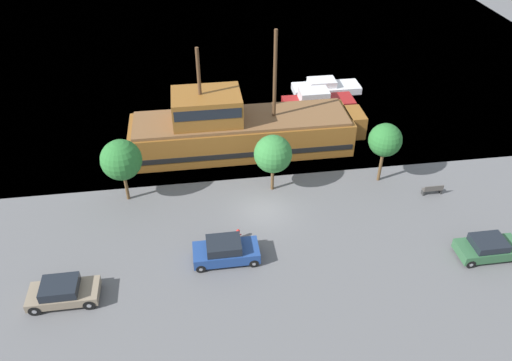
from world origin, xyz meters
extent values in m
plane|color=#5B5B5E|center=(0.00, 0.00, 0.00)|extent=(160.00, 160.00, 0.00)
plane|color=teal|center=(0.00, 44.00, 0.00)|extent=(80.00, 80.00, 0.00)
cube|color=brown|center=(-0.70, 8.27, 1.42)|extent=(18.27, 4.85, 2.83)
cube|color=black|center=(-0.70, 8.27, 0.99)|extent=(17.90, 4.93, 0.45)
cube|color=brown|center=(9.03, 8.27, 1.84)|extent=(1.40, 2.67, 1.98)
cube|color=brown|center=(-0.70, 8.27, 2.96)|extent=(17.54, 4.46, 0.25)
cube|color=brown|center=(-3.44, 8.27, 4.25)|extent=(5.48, 3.88, 2.34)
cube|color=black|center=(-3.44, 8.27, 4.60)|extent=(5.21, 3.94, 0.84)
cylinder|color=#4C331E|center=(2.04, 8.27, 6.69)|extent=(0.28, 0.28, 7.23)
cylinder|color=#4C331E|center=(-3.90, 8.27, 6.15)|extent=(0.28, 0.28, 6.14)
cube|color=maroon|center=(7.61, 14.77, 0.41)|extent=(6.89, 2.54, 0.82)
cube|color=silver|center=(7.09, 14.77, 1.34)|extent=(2.76, 1.99, 1.03)
cube|color=black|center=(7.92, 14.77, 1.34)|extent=(0.12, 1.78, 0.82)
cube|color=silver|center=(9.21, 17.92, 0.35)|extent=(6.87, 2.41, 0.70)
cube|color=silver|center=(8.69, 17.92, 1.04)|extent=(2.75, 1.88, 0.67)
cube|color=black|center=(9.52, 17.92, 1.04)|extent=(0.12, 1.69, 0.54)
cube|color=#2D5B38|center=(13.53, -6.62, 0.56)|extent=(4.00, 1.87, 0.65)
cube|color=black|center=(13.41, -6.62, 1.14)|extent=(2.08, 1.68, 0.51)
cylinder|color=black|center=(15.10, -5.77, 0.31)|extent=(0.62, 0.22, 0.62)
cylinder|color=gray|center=(15.10, -5.77, 0.31)|extent=(0.24, 0.25, 0.24)
cylinder|color=black|center=(11.97, -7.46, 0.31)|extent=(0.62, 0.22, 0.62)
cylinder|color=gray|center=(11.97, -7.46, 0.31)|extent=(0.24, 0.25, 0.24)
cylinder|color=black|center=(11.97, -5.77, 0.31)|extent=(0.62, 0.22, 0.62)
cylinder|color=gray|center=(11.97, -5.77, 0.31)|extent=(0.24, 0.25, 0.24)
cube|color=#7F705B|center=(-12.92, -6.58, 0.54)|extent=(4.03, 1.90, 0.55)
cube|color=black|center=(-13.04, -6.58, 1.12)|extent=(2.10, 1.71, 0.59)
cylinder|color=black|center=(-11.41, -7.44, 0.36)|extent=(0.72, 0.22, 0.72)
cylinder|color=gray|center=(-11.41, -7.44, 0.36)|extent=(0.27, 0.25, 0.27)
cylinder|color=black|center=(-11.41, -5.72, 0.36)|extent=(0.72, 0.22, 0.72)
cylinder|color=gray|center=(-11.41, -5.72, 0.36)|extent=(0.27, 0.25, 0.27)
cylinder|color=black|center=(-14.44, -7.44, 0.36)|extent=(0.72, 0.22, 0.72)
cylinder|color=gray|center=(-14.44, -7.44, 0.36)|extent=(0.27, 0.25, 0.27)
cylinder|color=black|center=(-14.44, -5.72, 0.36)|extent=(0.72, 0.22, 0.72)
cylinder|color=gray|center=(-14.44, -5.72, 0.36)|extent=(0.27, 0.25, 0.27)
cube|color=navy|center=(-3.22, -4.60, 0.60)|extent=(4.19, 1.89, 0.74)
cube|color=black|center=(-3.34, -4.60, 1.27)|extent=(2.18, 1.70, 0.61)
cylinder|color=black|center=(-1.55, -5.46, 0.30)|extent=(0.61, 0.22, 0.61)
cylinder|color=gray|center=(-1.55, -5.46, 0.30)|extent=(0.23, 0.25, 0.23)
cylinder|color=black|center=(-1.55, -3.75, 0.30)|extent=(0.61, 0.22, 0.61)
cylinder|color=gray|center=(-1.55, -3.75, 0.30)|extent=(0.23, 0.25, 0.23)
cylinder|color=black|center=(-4.89, -5.46, 0.30)|extent=(0.61, 0.22, 0.61)
cylinder|color=gray|center=(-4.89, -5.46, 0.30)|extent=(0.23, 0.25, 0.23)
cylinder|color=black|center=(-4.89, -3.75, 0.30)|extent=(0.61, 0.22, 0.61)
cylinder|color=gray|center=(-4.89, -3.75, 0.30)|extent=(0.23, 0.25, 0.23)
cylinder|color=red|center=(-2.24, -2.73, 0.28)|extent=(0.22, 0.22, 0.56)
sphere|color=red|center=(-2.24, -2.73, 0.64)|extent=(0.25, 0.25, 0.25)
cylinder|color=red|center=(-2.40, -2.73, 0.31)|extent=(0.10, 0.09, 0.09)
cylinder|color=red|center=(-2.08, -2.73, 0.31)|extent=(0.10, 0.09, 0.09)
cube|color=#4C4742|center=(12.77, 0.09, 0.42)|extent=(1.51, 0.45, 0.05)
cube|color=#4C4742|center=(12.77, -0.10, 0.65)|extent=(1.51, 0.06, 0.40)
cube|color=#2D2D2D|center=(12.07, 0.09, 0.20)|extent=(0.12, 0.36, 0.40)
cube|color=#2D2D2D|center=(13.47, 0.09, 0.20)|extent=(0.12, 0.36, 0.40)
cylinder|color=brown|center=(-9.86, 2.71, 1.12)|extent=(0.24, 0.24, 2.24)
sphere|color=#286B2D|center=(-9.86, 2.71, 3.48)|extent=(2.93, 2.93, 2.93)
cylinder|color=brown|center=(0.95, 2.38, 1.00)|extent=(0.24, 0.24, 2.00)
sphere|color=#337A38|center=(0.95, 2.38, 3.19)|extent=(2.81, 2.81, 2.81)
cylinder|color=brown|center=(9.39, 2.37, 1.30)|extent=(0.24, 0.24, 2.59)
sphere|color=#286B2D|center=(9.39, 2.37, 3.66)|extent=(2.50, 2.50, 2.50)
camera|label=1|loc=(-4.54, -27.47, 23.18)|focal=35.00mm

